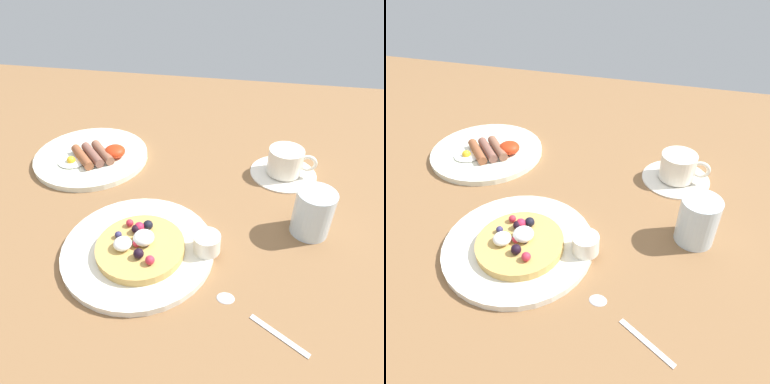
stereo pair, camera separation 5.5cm
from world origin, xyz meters
TOP-DOWN VIEW (x-y plane):
  - ground_plane at (0.00, 0.00)m, footprint 2.08×1.43m
  - pancake_plate at (-0.05, -0.14)m, footprint 0.27×0.27m
  - pancake_with_berries at (-0.04, -0.15)m, footprint 0.15×0.15m
  - syrup_ramekin at (0.07, -0.13)m, footprint 0.05×0.05m
  - breakfast_plate at (-0.25, 0.13)m, footprint 0.27×0.27m
  - fried_breakfast at (-0.23, 0.11)m, footprint 0.15×0.11m
  - coffee_saucer at (0.20, 0.15)m, footprint 0.15×0.15m
  - coffee_cup at (0.21, 0.15)m, footprint 0.11×0.08m
  - teaspoon at (0.14, -0.23)m, footprint 0.14×0.09m
  - water_glass at (0.25, -0.04)m, footprint 0.07×0.07m

SIDE VIEW (x-z plane):
  - ground_plane at x=0.00m, z-range -0.03..0.00m
  - teaspoon at x=0.14m, z-range 0.00..0.01m
  - coffee_saucer at x=0.20m, z-range 0.00..0.01m
  - pancake_plate at x=-0.05m, z-range 0.00..0.01m
  - breakfast_plate at x=-0.25m, z-range 0.00..0.01m
  - pancake_with_berries at x=-0.04m, z-range 0.01..0.04m
  - fried_breakfast at x=-0.23m, z-range 0.01..0.04m
  - syrup_ramekin at x=0.07m, z-range 0.01..0.05m
  - coffee_cup at x=0.21m, z-range 0.01..0.07m
  - water_glass at x=0.25m, z-range 0.00..0.09m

